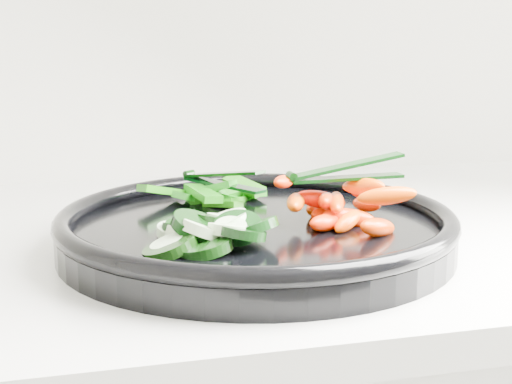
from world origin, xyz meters
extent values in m
cylinder|color=black|center=(-0.61, 1.62, 0.94)|extent=(0.47, 0.47, 0.02)
torus|color=black|center=(-0.61, 1.62, 0.96)|extent=(0.47, 0.47, 0.02)
cylinder|color=black|center=(-0.71, 1.54, 0.96)|extent=(0.06, 0.06, 0.03)
cylinder|color=#D3EFBF|center=(-0.71, 1.55, 0.96)|extent=(0.04, 0.04, 0.02)
cylinder|color=black|center=(-0.69, 1.59, 0.96)|extent=(0.05, 0.05, 0.03)
cylinder|color=#DFF8C6|center=(-0.69, 1.57, 0.96)|extent=(0.05, 0.05, 0.03)
cylinder|color=black|center=(-0.69, 1.59, 0.96)|extent=(0.04, 0.04, 0.02)
cylinder|color=beige|center=(-0.68, 1.58, 0.96)|extent=(0.04, 0.04, 0.02)
cylinder|color=black|center=(-0.68, 1.53, 0.96)|extent=(0.06, 0.06, 0.02)
cylinder|color=#D3EFBF|center=(-0.67, 1.54, 0.96)|extent=(0.03, 0.03, 0.02)
cylinder|color=black|center=(-0.67, 1.59, 0.96)|extent=(0.06, 0.06, 0.03)
cylinder|color=#D8ECBD|center=(-0.66, 1.58, 0.96)|extent=(0.03, 0.03, 0.02)
cylinder|color=black|center=(-0.68, 1.58, 0.96)|extent=(0.05, 0.05, 0.01)
cylinder|color=beige|center=(-0.68, 1.58, 0.96)|extent=(0.05, 0.05, 0.01)
cylinder|color=black|center=(-0.68, 1.59, 0.96)|extent=(0.06, 0.06, 0.02)
cylinder|color=#D9F6C5|center=(-0.70, 1.59, 0.96)|extent=(0.04, 0.04, 0.01)
cylinder|color=black|center=(-0.68, 1.58, 0.96)|extent=(0.05, 0.05, 0.02)
cylinder|color=beige|center=(-0.69, 1.59, 0.96)|extent=(0.04, 0.04, 0.02)
cylinder|color=black|center=(-0.63, 1.55, 0.97)|extent=(0.06, 0.06, 0.03)
cylinder|color=beige|center=(-0.65, 1.56, 0.97)|extent=(0.05, 0.05, 0.02)
cylinder|color=black|center=(-0.66, 1.58, 0.97)|extent=(0.05, 0.05, 0.02)
cylinder|color=#CEEDBE|center=(-0.65, 1.58, 0.97)|extent=(0.04, 0.04, 0.01)
cylinder|color=black|center=(-0.68, 1.56, 0.97)|extent=(0.07, 0.07, 0.03)
cylinder|color=#D7F3C2|center=(-0.68, 1.55, 0.97)|extent=(0.04, 0.04, 0.02)
cylinder|color=black|center=(-0.65, 1.55, 0.97)|extent=(0.05, 0.05, 0.03)
cylinder|color=#B5D1A7|center=(-0.65, 1.55, 0.97)|extent=(0.04, 0.04, 0.02)
cylinder|color=black|center=(-0.65, 1.59, 0.97)|extent=(0.05, 0.05, 0.02)
cylinder|color=beige|center=(-0.65, 1.58, 0.97)|extent=(0.04, 0.04, 0.02)
cylinder|color=black|center=(-0.65, 1.53, 0.97)|extent=(0.06, 0.06, 0.02)
cylinder|color=beige|center=(-0.66, 1.54, 0.97)|extent=(0.05, 0.05, 0.02)
ellipsoid|color=#FF3B00|center=(-0.54, 1.57, 0.96)|extent=(0.04, 0.04, 0.02)
ellipsoid|color=#FF3A00|center=(-0.55, 1.62, 0.96)|extent=(0.03, 0.04, 0.02)
ellipsoid|color=#F61E00|center=(-0.52, 1.54, 0.96)|extent=(0.05, 0.04, 0.03)
ellipsoid|color=red|center=(-0.55, 1.60, 0.96)|extent=(0.04, 0.04, 0.02)
ellipsoid|color=#F92200|center=(-0.56, 1.57, 0.96)|extent=(0.05, 0.04, 0.02)
ellipsoid|color=#EC3200|center=(-0.53, 1.58, 0.96)|extent=(0.05, 0.02, 0.03)
ellipsoid|color=#E13E00|center=(-0.50, 1.63, 0.96)|extent=(0.03, 0.05, 0.02)
ellipsoid|color=#EA2F00|center=(-0.54, 1.63, 0.96)|extent=(0.04, 0.04, 0.02)
ellipsoid|color=#E23B00|center=(-0.58, 1.60, 0.98)|extent=(0.04, 0.06, 0.02)
ellipsoid|color=#EA5B00|center=(-0.50, 1.61, 0.98)|extent=(0.05, 0.06, 0.03)
ellipsoid|color=#F04100|center=(-0.55, 1.60, 0.98)|extent=(0.04, 0.05, 0.03)
ellipsoid|color=#DA3D00|center=(-0.54, 1.59, 0.98)|extent=(0.03, 0.05, 0.02)
ellipsoid|color=red|center=(-0.56, 1.60, 0.98)|extent=(0.05, 0.02, 0.03)
ellipsoid|color=#ED1A00|center=(-0.50, 1.61, 0.98)|extent=(0.05, 0.03, 0.02)
ellipsoid|color=#DE4100|center=(-0.52, 1.59, 0.99)|extent=(0.04, 0.05, 0.03)
ellipsoid|color=#F91900|center=(-0.58, 1.63, 0.99)|extent=(0.03, 0.04, 0.02)
ellipsoid|color=#F76200|center=(-0.52, 1.54, 0.99)|extent=(0.06, 0.03, 0.02)
cube|color=#1B6409|center=(-0.62, 1.70, 0.96)|extent=(0.04, 0.05, 0.02)
cube|color=#186509|center=(-0.62, 1.72, 0.96)|extent=(0.06, 0.02, 0.03)
cube|color=#116309|center=(-0.60, 1.72, 0.96)|extent=(0.03, 0.05, 0.02)
cube|color=#1C6709|center=(-0.63, 1.69, 0.96)|extent=(0.04, 0.04, 0.01)
cube|color=#09660E|center=(-0.63, 1.72, 0.96)|extent=(0.07, 0.03, 0.02)
cube|color=#17750B|center=(-0.65, 1.73, 0.96)|extent=(0.02, 0.05, 0.01)
cube|color=#0A6F0C|center=(-0.66, 1.72, 0.96)|extent=(0.05, 0.06, 0.03)
cube|color=#0F6609|center=(-0.64, 1.71, 0.97)|extent=(0.06, 0.05, 0.03)
cube|color=#23690A|center=(-0.69, 1.72, 0.97)|extent=(0.06, 0.04, 0.02)
cube|color=#0C6509|center=(-0.65, 1.70, 0.97)|extent=(0.03, 0.07, 0.01)
cube|color=#096309|center=(-0.60, 1.73, 0.97)|extent=(0.04, 0.06, 0.02)
cylinder|color=black|center=(-0.59, 1.59, 1.00)|extent=(0.01, 0.01, 0.01)
cube|color=black|center=(-0.53, 1.59, 1.00)|extent=(0.11, 0.02, 0.00)
cube|color=black|center=(-0.53, 1.59, 1.01)|extent=(0.11, 0.02, 0.02)
cylinder|color=black|center=(-0.66, 1.76, 0.98)|extent=(0.01, 0.01, 0.01)
cube|color=black|center=(-0.63, 1.71, 0.97)|extent=(0.07, 0.10, 0.00)
cube|color=black|center=(-0.63, 1.71, 0.99)|extent=(0.07, 0.10, 0.02)
camera|label=1|loc=(-0.78, 0.98, 1.12)|focal=50.00mm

